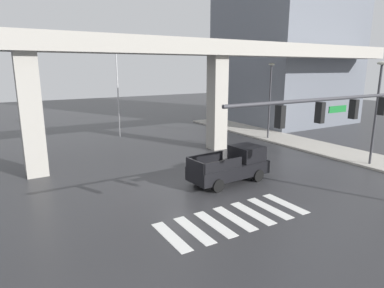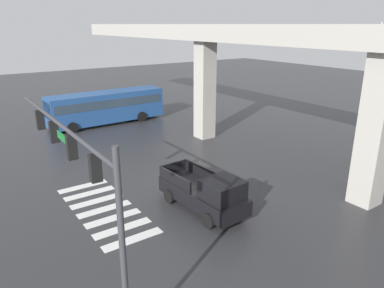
% 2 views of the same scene
% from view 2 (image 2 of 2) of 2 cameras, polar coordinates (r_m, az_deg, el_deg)
% --- Properties ---
extents(ground_plane, '(120.00, 120.00, 0.00)m').
position_cam_2_polar(ground_plane, '(21.16, -1.13, -6.64)').
color(ground_plane, '#2D2D30').
extents(crosswalk_stripes, '(7.15, 2.80, 0.01)m').
position_cam_2_polar(crosswalk_stripes, '(19.18, -13.71, -10.00)').
color(crosswalk_stripes, silver).
rests_on(crosswalk_stripes, ground).
extents(elevated_overpass, '(57.09, 2.47, 8.98)m').
position_cam_2_polar(elevated_overpass, '(23.53, 12.89, 15.11)').
color(elevated_overpass, '#ADA89E').
rests_on(elevated_overpass, ground).
extents(pickup_truck, '(5.21, 2.32, 2.08)m').
position_cam_2_polar(pickup_truck, '(18.05, 2.25, -7.82)').
color(pickup_truck, black).
rests_on(pickup_truck, ground).
extents(city_bus, '(2.99, 10.86, 2.99)m').
position_cam_2_polar(city_bus, '(34.84, -13.42, 5.95)').
color(city_bus, '#234C8C').
rests_on(city_bus, ground).
extents(traffic_signal_mast, '(10.89, 0.32, 6.20)m').
position_cam_2_polar(traffic_signal_mast, '(12.62, -18.15, -2.44)').
color(traffic_signal_mast, '#38383D').
rests_on(traffic_signal_mast, ground).
extents(flagpole, '(1.16, 0.12, 9.14)m').
position_cam_2_polar(flagpole, '(30.18, 27.03, 9.58)').
color(flagpole, silver).
rests_on(flagpole, ground).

